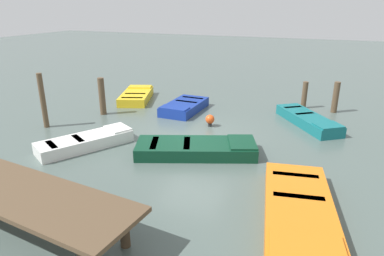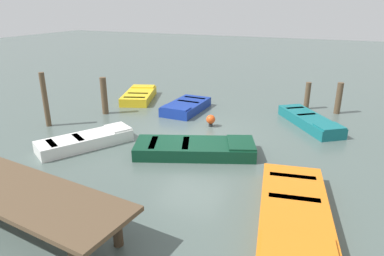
{
  "view_description": "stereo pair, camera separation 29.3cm",
  "coord_description": "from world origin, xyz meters",
  "px_view_note": "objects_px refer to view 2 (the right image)",
  "views": [
    {
      "loc": [
        -4.39,
        10.84,
        4.64
      ],
      "look_at": [
        0.0,
        0.0,
        0.35
      ],
      "focal_mm": 32.03,
      "sensor_mm": 36.0,
      "label": 1
    },
    {
      "loc": [
        -4.66,
        10.73,
        4.64
      ],
      "look_at": [
        0.0,
        0.0,
        0.35
      ],
      "focal_mm": 32.03,
      "sensor_mm": 36.0,
      "label": 2
    }
  ],
  "objects_px": {
    "rowboat_dark_green": "(196,148)",
    "mooring_piling_mid_left": "(339,98)",
    "marker_buoy": "(211,120)",
    "dock_segment": "(23,195)",
    "mooring_piling_far_right": "(45,100)",
    "rowboat_orange": "(294,212)",
    "rowboat_blue": "(186,106)",
    "rowboat_yellow": "(139,95)",
    "rowboat_teal": "(310,121)",
    "mooring_piling_center": "(104,96)",
    "rowboat_white": "(86,140)",
    "mooring_piling_mid_right": "(307,96)"
  },
  "relations": [
    {
      "from": "rowboat_dark_green",
      "to": "mooring_piling_mid_left",
      "type": "bearing_deg",
      "value": 36.94
    },
    {
      "from": "mooring_piling_mid_left",
      "to": "marker_buoy",
      "type": "relative_size",
      "value": 2.88
    },
    {
      "from": "dock_segment",
      "to": "mooring_piling_far_right",
      "type": "bearing_deg",
      "value": -42.42
    },
    {
      "from": "rowboat_orange",
      "to": "mooring_piling_far_right",
      "type": "xyz_separation_m",
      "value": [
        9.91,
        -2.64,
        0.86
      ]
    },
    {
      "from": "rowboat_blue",
      "to": "dock_segment",
      "type": "bearing_deg",
      "value": 4.22
    },
    {
      "from": "rowboat_yellow",
      "to": "mooring_piling_mid_left",
      "type": "height_order",
      "value": "mooring_piling_mid_left"
    },
    {
      "from": "mooring_piling_far_right",
      "to": "mooring_piling_mid_left",
      "type": "xyz_separation_m",
      "value": [
        -10.53,
        -6.38,
        -0.38
      ]
    },
    {
      "from": "rowboat_teal",
      "to": "rowboat_orange",
      "type": "relative_size",
      "value": 0.8
    },
    {
      "from": "mooring_piling_center",
      "to": "mooring_piling_mid_left",
      "type": "bearing_deg",
      "value": -156.33
    },
    {
      "from": "rowboat_teal",
      "to": "rowboat_blue",
      "type": "bearing_deg",
      "value": -124.63
    },
    {
      "from": "rowboat_blue",
      "to": "mooring_piling_far_right",
      "type": "bearing_deg",
      "value": -44.9
    },
    {
      "from": "rowboat_yellow",
      "to": "rowboat_blue",
      "type": "bearing_deg",
      "value": -125.44
    },
    {
      "from": "rowboat_white",
      "to": "rowboat_dark_green",
      "type": "distance_m",
      "value": 3.8
    },
    {
      "from": "dock_segment",
      "to": "rowboat_yellow",
      "type": "relative_size",
      "value": 1.68
    },
    {
      "from": "rowboat_orange",
      "to": "mooring_piling_far_right",
      "type": "bearing_deg",
      "value": -114.92
    },
    {
      "from": "mooring_piling_far_right",
      "to": "rowboat_dark_green",
      "type": "bearing_deg",
      "value": 178.36
    },
    {
      "from": "rowboat_white",
      "to": "rowboat_orange",
      "type": "height_order",
      "value": "same"
    },
    {
      "from": "rowboat_white",
      "to": "rowboat_yellow",
      "type": "distance_m",
      "value": 6.11
    },
    {
      "from": "rowboat_orange",
      "to": "rowboat_dark_green",
      "type": "bearing_deg",
      "value": -135.48
    },
    {
      "from": "rowboat_teal",
      "to": "rowboat_yellow",
      "type": "distance_m",
      "value": 8.38
    },
    {
      "from": "rowboat_orange",
      "to": "mooring_piling_mid_right",
      "type": "relative_size",
      "value": 3.34
    },
    {
      "from": "rowboat_orange",
      "to": "rowboat_yellow",
      "type": "distance_m",
      "value": 11.46
    },
    {
      "from": "dock_segment",
      "to": "rowboat_dark_green",
      "type": "relative_size",
      "value": 1.31
    },
    {
      "from": "rowboat_yellow",
      "to": "marker_buoy",
      "type": "distance_m",
      "value": 5.3
    },
    {
      "from": "rowboat_yellow",
      "to": "rowboat_teal",
      "type": "bearing_deg",
      "value": -114.51
    },
    {
      "from": "mooring_piling_mid_left",
      "to": "marker_buoy",
      "type": "xyz_separation_m",
      "value": [
        4.55,
        3.87,
        -0.41
      ]
    },
    {
      "from": "rowboat_dark_green",
      "to": "mooring_piling_center",
      "type": "height_order",
      "value": "mooring_piling_center"
    },
    {
      "from": "mooring_piling_mid_right",
      "to": "rowboat_orange",
      "type": "bearing_deg",
      "value": 94.44
    },
    {
      "from": "rowboat_dark_green",
      "to": "mooring_piling_mid_left",
      "type": "height_order",
      "value": "mooring_piling_mid_left"
    },
    {
      "from": "rowboat_yellow",
      "to": "rowboat_dark_green",
      "type": "xyz_separation_m",
      "value": [
        -5.25,
        5.03,
        -0.0
      ]
    },
    {
      "from": "rowboat_white",
      "to": "rowboat_teal",
      "type": "distance_m",
      "value": 8.58
    },
    {
      "from": "mooring_piling_center",
      "to": "marker_buoy",
      "type": "height_order",
      "value": "mooring_piling_center"
    },
    {
      "from": "mooring_piling_mid_right",
      "to": "mooring_piling_far_right",
      "type": "bearing_deg",
      "value": 35.46
    },
    {
      "from": "rowboat_white",
      "to": "mooring_piling_center",
      "type": "xyz_separation_m",
      "value": [
        1.69,
        -3.31,
        0.6
      ]
    },
    {
      "from": "dock_segment",
      "to": "rowboat_orange",
      "type": "distance_m",
      "value": 5.9
    },
    {
      "from": "rowboat_orange",
      "to": "mooring_piling_center",
      "type": "relative_size",
      "value": 2.56
    },
    {
      "from": "mooring_piling_center",
      "to": "marker_buoy",
      "type": "relative_size",
      "value": 3.38
    },
    {
      "from": "mooring_piling_mid_right",
      "to": "rowboat_yellow",
      "type": "bearing_deg",
      "value": 12.06
    },
    {
      "from": "rowboat_white",
      "to": "mooring_piling_center",
      "type": "bearing_deg",
      "value": 56.9
    },
    {
      "from": "rowboat_orange",
      "to": "marker_buoy",
      "type": "xyz_separation_m",
      "value": [
        3.93,
        -5.15,
        0.07
      ]
    },
    {
      "from": "dock_segment",
      "to": "rowboat_yellow",
      "type": "distance_m",
      "value": 10.66
    },
    {
      "from": "mooring_piling_center",
      "to": "rowboat_blue",
      "type": "bearing_deg",
      "value": -150.68
    },
    {
      "from": "rowboat_teal",
      "to": "rowboat_dark_green",
      "type": "bearing_deg",
      "value": -71.88
    },
    {
      "from": "rowboat_white",
      "to": "rowboat_yellow",
      "type": "xyz_separation_m",
      "value": [
        1.55,
        -5.91,
        0.0
      ]
    },
    {
      "from": "rowboat_blue",
      "to": "mooring_piling_mid_left",
      "type": "bearing_deg",
      "value": 112.26
    },
    {
      "from": "mooring_piling_far_right",
      "to": "dock_segment",
      "type": "bearing_deg",
      "value": 131.6
    },
    {
      "from": "dock_segment",
      "to": "rowboat_white",
      "type": "xyz_separation_m",
      "value": [
        1.87,
        -4.16,
        -0.62
      ]
    },
    {
      "from": "rowboat_white",
      "to": "rowboat_blue",
      "type": "relative_size",
      "value": 1.2
    },
    {
      "from": "rowboat_blue",
      "to": "mooring_piling_far_right",
      "type": "height_order",
      "value": "mooring_piling_far_right"
    },
    {
      "from": "mooring_piling_far_right",
      "to": "mooring_piling_mid_right",
      "type": "height_order",
      "value": "mooring_piling_far_right"
    }
  ]
}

